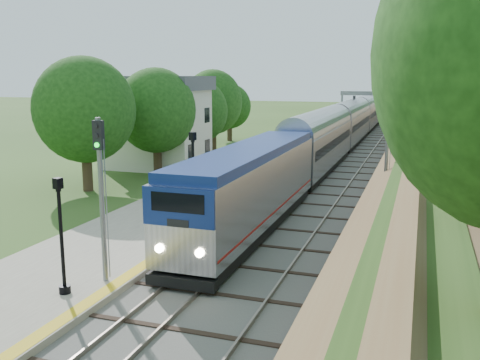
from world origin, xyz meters
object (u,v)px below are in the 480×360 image
(signal_gantry, at_px, (375,103))
(train, at_px, (359,120))
(lamppost_mid, at_px, (62,243))
(lamppost_far, at_px, (193,180))
(signal_platform, at_px, (101,182))
(signal_farside, at_px, (387,140))
(station_building, at_px, (157,121))

(signal_gantry, distance_m, train, 7.01)
(lamppost_mid, bearing_deg, lamppost_far, 88.81)
(lamppost_mid, bearing_deg, signal_platform, 65.26)
(signal_platform, distance_m, signal_farside, 18.32)
(station_building, height_order, lamppost_mid, station_building)
(signal_platform, bearing_deg, lamppost_far, 92.90)
(station_building, relative_size, lamppost_far, 1.83)
(lamppost_far, bearing_deg, signal_gantry, 81.94)
(station_building, distance_m, lamppost_mid, 29.18)
(signal_farside, bearing_deg, lamppost_far, -145.70)
(signal_farside, bearing_deg, train, 98.65)
(train, bearing_deg, signal_gantry, -67.60)
(train, relative_size, signal_platform, 18.64)
(train, distance_m, lamppost_far, 47.42)
(signal_farside, bearing_deg, signal_gantry, 96.12)
(lamppost_far, height_order, signal_farside, signal_farside)
(station_building, height_order, lamppost_far, station_building)
(lamppost_mid, bearing_deg, signal_gantry, 83.36)
(signal_farside, bearing_deg, station_building, 154.16)
(signal_platform, bearing_deg, station_building, 113.37)
(station_building, xyz_separation_m, train, (14.00, 30.99, -1.93))
(lamppost_far, bearing_deg, signal_farside, 34.30)
(signal_gantry, distance_m, signal_farside, 34.98)
(lamppost_mid, height_order, signal_farside, signal_farside)
(station_building, height_order, train, station_building)
(signal_platform, bearing_deg, signal_gantry, 83.95)
(signal_gantry, xyz_separation_m, lamppost_mid, (-6.07, -52.19, -2.57))
(station_building, bearing_deg, lamppost_mid, -69.08)
(signal_gantry, distance_m, lamppost_far, 41.78)
(signal_gantry, height_order, train, signal_gantry)
(lamppost_mid, height_order, signal_platform, signal_platform)
(signal_platform, bearing_deg, train, 87.07)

